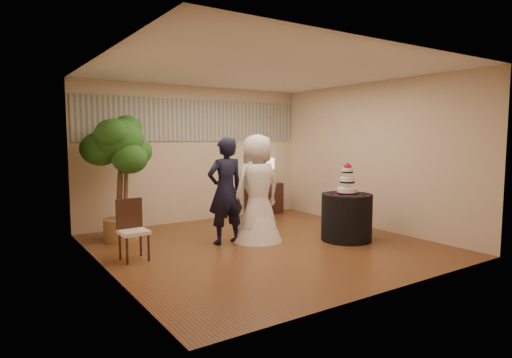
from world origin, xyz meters
TOP-DOWN VIEW (x-y plane):
  - floor at (0.00, 0.00)m, footprint 5.00×5.00m
  - ceiling at (0.00, 0.00)m, footprint 5.00×5.00m
  - wall_back at (0.00, 2.50)m, footprint 5.00×0.06m
  - wall_front at (0.00, -2.50)m, footprint 5.00×0.06m
  - wall_left at (-2.50, 0.00)m, footprint 0.06×5.00m
  - wall_right at (2.50, 0.00)m, footprint 0.06×5.00m
  - mural_border at (0.00, 2.48)m, footprint 4.90×0.02m
  - groom at (-0.47, 0.45)m, footprint 0.64×0.42m
  - bride at (0.07, 0.32)m, footprint 0.91×0.87m
  - cake_table at (1.36, -0.50)m, footprint 1.13×1.13m
  - wedding_cake at (1.36, -0.50)m, footprint 0.34×0.34m
  - console at (1.58, 2.29)m, footprint 0.87×0.43m
  - table_lamp at (1.58, 2.29)m, footprint 0.33×0.33m
  - ficus_tree at (-1.85, 1.65)m, footprint 1.17×1.17m
  - side_chair at (-2.05, 0.33)m, footprint 0.42×0.44m

SIDE VIEW (x-z plane):
  - floor at x=0.00m, z-range 0.00..0.00m
  - console at x=1.58m, z-range 0.00..0.70m
  - cake_table at x=1.36m, z-range 0.00..0.80m
  - side_chair at x=-2.05m, z-range 0.00..0.88m
  - groom at x=-0.47m, z-range 0.00..1.77m
  - bride at x=0.07m, z-range 0.00..1.81m
  - table_lamp at x=1.58m, z-range 0.70..1.28m
  - wedding_cake at x=1.36m, z-range 0.80..1.33m
  - ficus_tree at x=-1.85m, z-range 0.00..2.19m
  - wall_back at x=0.00m, z-range 0.00..2.80m
  - wall_front at x=0.00m, z-range 0.00..2.80m
  - wall_left at x=-2.50m, z-range 0.00..2.80m
  - wall_right at x=2.50m, z-range 0.00..2.80m
  - mural_border at x=0.00m, z-range 1.68..2.52m
  - ceiling at x=0.00m, z-range 2.80..2.80m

